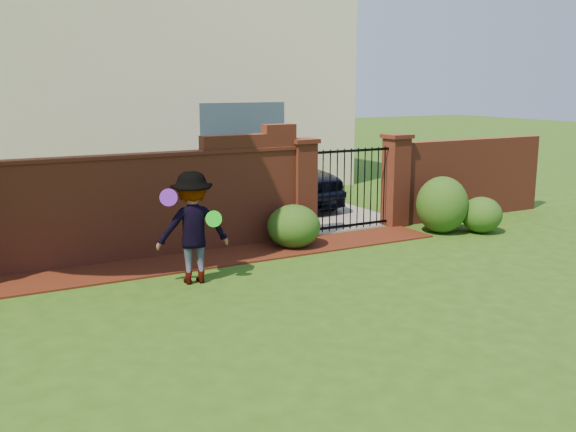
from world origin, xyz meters
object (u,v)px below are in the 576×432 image
man (193,228)px  car (275,172)px  frisbee_green (214,219)px  frisbee_purple (168,197)px

man → car: bearing=-118.2°
car → man: man is taller
car → frisbee_green: bearing=-126.5°
man → frisbee_green: bearing=145.3°
frisbee_purple → frisbee_green: size_ratio=1.04×
car → man: bearing=-129.5°
car → frisbee_green: 6.40m
man → frisbee_purple: size_ratio=6.60×
man → frisbee_purple: man is taller
frisbee_purple → car: bearing=49.4°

